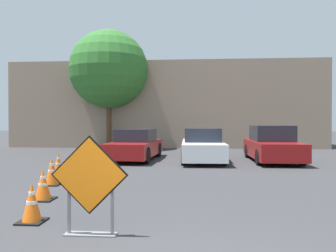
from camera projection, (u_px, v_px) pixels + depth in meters
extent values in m
plane|color=#333335|center=(193.00, 166.00, 12.56)|extent=(96.00, 96.00, 0.00)
cube|color=black|center=(90.00, 175.00, 4.82)|extent=(1.16, 0.03, 1.16)
cube|color=orange|center=(89.00, 175.00, 4.81)|extent=(1.10, 0.03, 1.10)
cube|color=slate|center=(91.00, 234.00, 4.88)|extent=(0.78, 0.20, 0.02)
cube|color=slate|center=(69.00, 204.00, 4.90)|extent=(0.04, 0.04, 0.91)
cube|color=slate|center=(112.00, 205.00, 4.85)|extent=(0.04, 0.04, 0.91)
cube|color=black|center=(32.00, 221.00, 5.50)|extent=(0.43, 0.43, 0.03)
cone|color=orange|center=(32.00, 202.00, 5.49)|extent=(0.31, 0.31, 0.64)
cylinder|color=white|center=(32.00, 193.00, 5.49)|extent=(0.10, 0.10, 0.06)
cylinder|color=white|center=(32.00, 202.00, 5.49)|extent=(0.18, 0.18, 0.06)
cube|color=black|center=(43.00, 199.00, 7.06)|extent=(0.47, 0.47, 0.03)
cone|color=orange|center=(43.00, 184.00, 7.06)|extent=(0.35, 0.35, 0.63)
cylinder|color=white|center=(43.00, 178.00, 7.05)|extent=(0.11, 0.11, 0.06)
cylinder|color=white|center=(43.00, 185.00, 7.06)|extent=(0.19, 0.19, 0.06)
cube|color=black|center=(52.00, 184.00, 8.75)|extent=(0.47, 0.47, 0.03)
cone|color=orange|center=(52.00, 170.00, 8.75)|extent=(0.35, 0.35, 0.72)
cylinder|color=white|center=(52.00, 165.00, 8.75)|extent=(0.11, 0.11, 0.06)
cylinder|color=white|center=(52.00, 171.00, 8.75)|extent=(0.19, 0.19, 0.06)
cube|color=black|center=(58.00, 175.00, 10.25)|extent=(0.39, 0.39, 0.03)
cone|color=orange|center=(58.00, 163.00, 10.25)|extent=(0.29, 0.29, 0.72)
cylinder|color=white|center=(58.00, 158.00, 10.25)|extent=(0.09, 0.09, 0.07)
cylinder|color=white|center=(58.00, 164.00, 10.25)|extent=(0.16, 0.16, 0.07)
cube|color=maroon|center=(135.00, 148.00, 14.64)|extent=(2.04, 4.53, 0.63)
cube|color=#1E232D|center=(136.00, 135.00, 14.74)|extent=(1.67, 2.13, 0.55)
cylinder|color=black|center=(147.00, 155.00, 13.17)|extent=(0.25, 0.69, 0.68)
cylinder|color=black|center=(108.00, 155.00, 13.40)|extent=(0.25, 0.69, 0.68)
cylinder|color=black|center=(158.00, 150.00, 15.88)|extent=(0.25, 0.69, 0.68)
cylinder|color=black|center=(126.00, 149.00, 16.11)|extent=(0.25, 0.69, 0.68)
cube|color=white|center=(202.00, 149.00, 14.18)|extent=(1.79, 4.70, 0.67)
cube|color=#1E232D|center=(202.00, 135.00, 14.29)|extent=(1.54, 2.17, 0.57)
cylinder|color=black|center=(224.00, 157.00, 12.69)|extent=(0.21, 0.62, 0.62)
cylinder|color=black|center=(184.00, 157.00, 12.79)|extent=(0.21, 0.62, 0.62)
cylinder|color=black|center=(218.00, 151.00, 15.58)|extent=(0.21, 0.62, 0.62)
cylinder|color=black|center=(184.00, 151.00, 15.68)|extent=(0.21, 0.62, 0.62)
cube|color=maroon|center=(272.00, 149.00, 13.99)|extent=(1.79, 4.39, 0.69)
cube|color=#1E232D|center=(272.00, 133.00, 14.09)|extent=(1.57, 2.02, 0.66)
cylinder|color=black|center=(302.00, 157.00, 12.58)|extent=(0.20, 0.63, 0.63)
cylinder|color=black|center=(259.00, 157.00, 12.71)|extent=(0.20, 0.63, 0.63)
cylinder|color=black|center=(283.00, 151.00, 15.28)|extent=(0.20, 0.63, 0.63)
cylinder|color=black|center=(248.00, 151.00, 15.42)|extent=(0.20, 0.63, 0.63)
cube|color=gray|center=(167.00, 106.00, 23.30)|extent=(20.66, 5.00, 5.64)
cylinder|color=#513823|center=(109.00, 124.00, 20.45)|extent=(0.32, 0.32, 3.14)
sphere|color=#2D6B28|center=(109.00, 69.00, 20.41)|extent=(4.87, 4.87, 4.87)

